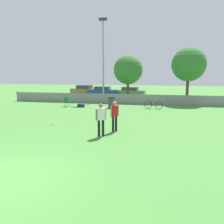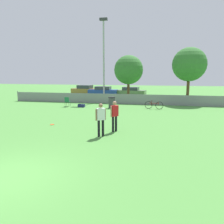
# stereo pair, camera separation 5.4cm
# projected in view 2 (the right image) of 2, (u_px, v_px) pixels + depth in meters

# --- Properties ---
(ground_plane) EXTENTS (120.00, 120.00, 0.00)m
(ground_plane) POSITION_uv_depth(u_px,v_px,m) (8.00, 178.00, 6.86)
(ground_plane) COLOR #4C8C3D
(fence_backline) EXTENTS (25.17, 0.07, 1.21)m
(fence_backline) POSITION_uv_depth(u_px,v_px,m) (118.00, 99.00, 24.07)
(fence_backline) COLOR gray
(fence_backline) RESTS_ON ground_plane
(light_pole) EXTENTS (0.90, 0.36, 9.59)m
(light_pole) POSITION_uv_depth(u_px,v_px,m) (104.00, 54.00, 25.60)
(light_pole) COLOR #9E9EA3
(light_pole) RESTS_ON ground_plane
(tree_near_pole) EXTENTS (3.57, 3.57, 5.56)m
(tree_near_pole) POSITION_uv_depth(u_px,v_px,m) (129.00, 70.00, 26.99)
(tree_near_pole) COLOR brown
(tree_near_pole) RESTS_ON ground_plane
(tree_far_right) EXTENTS (3.70, 3.70, 6.15)m
(tree_far_right) POSITION_uv_depth(u_px,v_px,m) (189.00, 65.00, 23.91)
(tree_far_right) COLOR brown
(tree_far_right) RESTS_ON ground_plane
(player_defender_red) EXTENTS (0.42, 0.47, 1.75)m
(player_defender_red) POSITION_uv_depth(u_px,v_px,m) (115.00, 114.00, 12.28)
(player_defender_red) COLOR black
(player_defender_red) RESTS_ON ground_plane
(player_receiver_white) EXTENTS (0.48, 0.42, 1.75)m
(player_receiver_white) POSITION_uv_depth(u_px,v_px,m) (101.00, 117.00, 11.28)
(player_receiver_white) COLOR black
(player_receiver_white) RESTS_ON ground_plane
(frisbee_disc) EXTENTS (0.27, 0.27, 0.03)m
(frisbee_disc) POSITION_uv_depth(u_px,v_px,m) (52.00, 125.00, 14.13)
(frisbee_disc) COLOR #E5591E
(frisbee_disc) RESTS_ON ground_plane
(folding_chair_sideline) EXTENTS (0.49, 0.49, 0.97)m
(folding_chair_sideline) POSITION_uv_depth(u_px,v_px,m) (67.00, 101.00, 22.03)
(folding_chair_sideline) COLOR #333338
(folding_chair_sideline) RESTS_ON ground_plane
(bicycle_sideline) EXTENTS (1.72, 0.44, 0.77)m
(bicycle_sideline) POSITION_uv_depth(u_px,v_px,m) (154.00, 105.00, 20.48)
(bicycle_sideline) COLOR black
(bicycle_sideline) RESTS_ON ground_plane
(trash_bin) EXTENTS (0.66, 0.66, 1.08)m
(trash_bin) POSITION_uv_depth(u_px,v_px,m) (112.00, 102.00, 21.08)
(trash_bin) COLOR #3F3F44
(trash_bin) RESTS_ON ground_plane
(gear_bag_sideline) EXTENTS (0.66, 0.36, 0.32)m
(gear_bag_sideline) POSITION_uv_depth(u_px,v_px,m) (81.00, 106.00, 21.71)
(gear_bag_sideline) COLOR navy
(gear_bag_sideline) RESTS_ON ground_plane
(parked_car_tan) EXTENTS (4.54, 2.39, 1.48)m
(parked_car_tan) POSITION_uv_depth(u_px,v_px,m) (85.00, 90.00, 36.03)
(parked_car_tan) COLOR black
(parked_car_tan) RESTS_ON ground_plane
(parked_car_blue) EXTENTS (4.52, 1.77, 1.38)m
(parked_car_blue) POSITION_uv_depth(u_px,v_px,m) (103.00, 91.00, 34.04)
(parked_car_blue) COLOR black
(parked_car_blue) RESTS_ON ground_plane
(parked_car_olive) EXTENTS (4.71, 2.21, 1.31)m
(parked_car_olive) POSITION_uv_depth(u_px,v_px,m) (131.00, 91.00, 33.59)
(parked_car_olive) COLOR black
(parked_car_olive) RESTS_ON ground_plane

